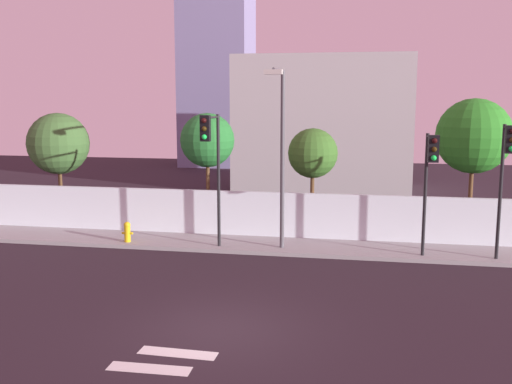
% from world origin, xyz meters
% --- Properties ---
extents(ground_plane, '(80.00, 80.00, 0.00)m').
position_xyz_m(ground_plane, '(0.00, 0.00, 0.00)').
color(ground_plane, black).
extents(sidewalk, '(36.00, 2.40, 0.15)m').
position_xyz_m(sidewalk, '(0.00, 8.20, 0.07)').
color(sidewalk, gray).
rests_on(sidewalk, ground).
extents(perimeter_wall, '(36.00, 0.18, 1.80)m').
position_xyz_m(perimeter_wall, '(0.00, 9.49, 1.05)').
color(perimeter_wall, silver).
rests_on(perimeter_wall, sidewalk).
extents(traffic_light_left, '(0.36, 1.30, 4.33)m').
position_xyz_m(traffic_light_left, '(5.54, 6.96, 3.32)').
color(traffic_light_left, black).
rests_on(traffic_light_left, sidewalk).
extents(traffic_light_center, '(0.35, 1.65, 4.94)m').
position_xyz_m(traffic_light_center, '(-2.01, 6.81, 3.76)').
color(traffic_light_center, black).
rests_on(traffic_light_center, sidewalk).
extents(traffic_light_right, '(0.34, 1.25, 4.66)m').
position_xyz_m(traffic_light_right, '(7.98, 7.01, 3.54)').
color(traffic_light_right, black).
rests_on(traffic_light_right, sidewalk).
extents(street_lamp_curbside, '(0.61, 1.97, 6.52)m').
position_xyz_m(street_lamp_curbside, '(0.40, 7.48, 4.03)').
color(street_lamp_curbside, '#4C4C51').
rests_on(street_lamp_curbside, sidewalk).
extents(fire_hydrant, '(0.44, 0.26, 0.79)m').
position_xyz_m(fire_hydrant, '(-5.61, 7.51, 0.57)').
color(fire_hydrant, gold).
rests_on(fire_hydrant, sidewalk).
extents(roadside_tree_leftmost, '(2.77, 2.77, 5.03)m').
position_xyz_m(roadside_tree_leftmost, '(-10.28, 11.03, 3.63)').
color(roadside_tree_leftmost, brown).
rests_on(roadside_tree_leftmost, ground).
extents(roadside_tree_midleft, '(2.34, 2.34, 5.05)m').
position_xyz_m(roadside_tree_midleft, '(-3.31, 11.03, 3.87)').
color(roadside_tree_midleft, brown).
rests_on(roadside_tree_midleft, ground).
extents(roadside_tree_midright, '(2.08, 2.08, 4.44)m').
position_xyz_m(roadside_tree_midright, '(1.23, 11.03, 3.38)').
color(roadside_tree_midright, brown).
rests_on(roadside_tree_midright, ground).
extents(roadside_tree_rightmost, '(2.98, 2.98, 5.68)m').
position_xyz_m(roadside_tree_rightmost, '(7.60, 11.03, 4.18)').
color(roadside_tree_rightmost, brown).
rests_on(roadside_tree_rightmost, ground).
extents(low_building_distant, '(10.58, 6.00, 8.22)m').
position_xyz_m(low_building_distant, '(0.79, 23.49, 4.11)').
color(low_building_distant, '#AEAEAE').
rests_on(low_building_distant, ground).
extents(tower_on_skyline, '(5.70, 5.00, 23.43)m').
position_xyz_m(tower_on_skyline, '(-9.04, 35.49, 11.71)').
color(tower_on_skyline, gray).
rests_on(tower_on_skyline, ground).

